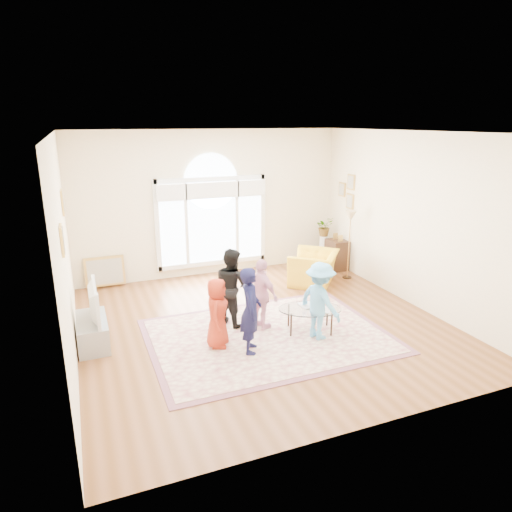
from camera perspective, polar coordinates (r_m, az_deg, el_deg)
name	(u,v)px	position (r m, az deg, el deg)	size (l,w,h in m)	color
ground	(263,324)	(7.96, 0.85, -8.48)	(6.00, 6.00, 0.00)	brown
room_shell	(214,206)	(10.04, -5.31, 6.18)	(6.00, 6.00, 6.00)	beige
area_rug	(268,336)	(7.52, 1.53, -9.94)	(3.60, 2.60, 0.02)	beige
rug_border	(268,336)	(7.53, 1.53, -9.97)	(3.80, 2.80, 0.01)	#7D4A58
tv_console	(93,332)	(7.63, -19.75, -8.92)	(0.45, 1.00, 0.42)	gray
television	(90,302)	(7.44, -20.06, -5.47)	(0.16, 0.98, 0.57)	black
coffee_table	(310,309)	(7.57, 6.77, -6.65)	(1.19, 0.97, 0.54)	silver
armchair	(314,268)	(9.82, 7.24, -1.49)	(1.06, 0.93, 0.69)	gold
side_cabinet	(337,255)	(10.85, 10.06, 0.16)	(0.40, 0.50, 0.70)	black
floor_lamp	(350,222)	(10.04, 11.71, 4.24)	(0.29, 0.29, 1.51)	black
plant_pedestal	(323,250)	(11.21, 8.42, 0.77)	(0.20, 0.20, 0.70)	white
potted_plant	(324,227)	(11.07, 8.55, 3.66)	(0.41, 0.36, 0.46)	#33722D
leaning_picture	(106,287)	(10.13, -18.20, -3.71)	(0.80, 0.05, 0.62)	tan
child_red	(217,313)	(7.00, -4.88, -7.09)	(0.53, 0.35, 1.09)	#AD2D17
child_navy	(251,310)	(6.78, -0.68, -6.78)	(0.48, 0.32, 1.32)	#111235
child_black	(232,286)	(7.72, -3.06, -3.82)	(0.64, 0.50, 1.32)	black
child_pink	(262,294)	(7.54, 0.71, -4.81)	(0.70, 0.29, 1.20)	pink
child_blue	(320,301)	(7.27, 7.98, -5.57)	(0.81, 0.47, 1.26)	#5DAFE3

